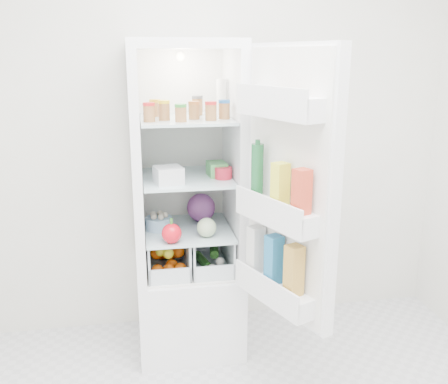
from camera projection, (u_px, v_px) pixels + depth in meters
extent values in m
cube|color=silver|center=(213.00, 125.00, 3.08)|extent=(3.00, 0.02, 2.60)
cube|color=white|center=(189.00, 304.00, 3.05)|extent=(0.60, 0.60, 0.50)
cube|color=white|center=(184.00, 44.00, 2.64)|extent=(0.60, 0.60, 0.05)
cube|color=white|center=(182.00, 155.00, 3.08)|extent=(0.60, 0.05, 1.25)
cube|color=white|center=(137.00, 166.00, 2.77)|extent=(0.05, 0.60, 1.25)
cube|color=white|center=(234.00, 162.00, 2.86)|extent=(0.05, 0.60, 1.25)
cube|color=white|center=(182.00, 156.00, 3.05)|extent=(0.50, 0.01, 1.25)
sphere|color=white|center=(180.00, 57.00, 2.86)|extent=(0.05, 0.05, 0.05)
cube|color=silver|center=(188.00, 230.00, 2.89)|extent=(0.49, 0.53, 0.01)
cube|color=silver|center=(187.00, 178.00, 2.81)|extent=(0.49, 0.53, 0.02)
cube|color=silver|center=(186.00, 119.00, 2.72)|extent=(0.49, 0.53, 0.02)
cylinder|color=#B21919|center=(149.00, 114.00, 2.55)|extent=(0.06, 0.06, 0.08)
cylinder|color=gold|center=(164.00, 112.00, 2.61)|extent=(0.06, 0.06, 0.08)
cylinder|color=#267226|center=(181.00, 114.00, 2.55)|extent=(0.06, 0.06, 0.08)
cylinder|color=brown|center=(194.00, 111.00, 2.66)|extent=(0.06, 0.06, 0.08)
cylinder|color=#B21919|center=(211.00, 112.00, 2.60)|extent=(0.06, 0.06, 0.08)
cylinder|color=#194C8C|center=(224.00, 111.00, 2.66)|extent=(0.06, 0.06, 0.08)
cylinder|color=#BF8C19|center=(155.00, 109.00, 2.77)|extent=(0.06, 0.06, 0.08)
cylinder|color=#4C4C4C|center=(197.00, 108.00, 2.83)|extent=(0.06, 0.06, 0.08)
cylinder|color=white|center=(222.00, 97.00, 2.80)|extent=(0.07, 0.07, 0.20)
cube|color=silver|center=(168.00, 175.00, 2.65)|extent=(0.17, 0.17, 0.09)
cylinder|color=red|center=(223.00, 173.00, 2.76)|extent=(0.11, 0.11, 0.06)
cube|color=#45994B|center=(217.00, 169.00, 2.82)|extent=(0.11, 0.14, 0.08)
sphere|color=#5C205E|center=(201.00, 207.00, 3.00)|extent=(0.17, 0.17, 0.17)
sphere|color=red|center=(172.00, 233.00, 2.66)|extent=(0.11, 0.11, 0.11)
cylinder|color=#98C0E3|center=(159.00, 223.00, 2.87)|extent=(0.19, 0.19, 0.07)
sphere|color=#A7C090|center=(207.00, 227.00, 2.75)|extent=(0.11, 0.11, 0.11)
sphere|color=#F65B0C|center=(157.00, 271.00, 2.80)|extent=(0.07, 0.07, 0.07)
sphere|color=#F65B0C|center=(169.00, 270.00, 2.81)|extent=(0.07, 0.07, 0.07)
sphere|color=#F65B0C|center=(181.00, 269.00, 2.82)|extent=(0.07, 0.07, 0.07)
sphere|color=#F65B0C|center=(156.00, 253.00, 2.90)|extent=(0.07, 0.07, 0.07)
sphere|color=#F65B0C|center=(167.00, 253.00, 2.91)|extent=(0.07, 0.07, 0.07)
sphere|color=#F65B0C|center=(179.00, 252.00, 2.92)|extent=(0.07, 0.07, 0.07)
sphere|color=#F65B0C|center=(161.00, 254.00, 3.03)|extent=(0.07, 0.07, 0.07)
sphere|color=#F65B0C|center=(173.00, 253.00, 3.05)|extent=(0.07, 0.07, 0.07)
sphere|color=#F65B0C|center=(172.00, 265.00, 2.87)|extent=(0.07, 0.07, 0.07)
sphere|color=yellow|center=(161.00, 251.00, 2.84)|extent=(0.06, 0.06, 0.06)
sphere|color=yellow|center=(172.00, 244.00, 2.95)|extent=(0.06, 0.06, 0.06)
sphere|color=yellow|center=(168.00, 254.00, 2.81)|extent=(0.06, 0.06, 0.06)
cylinder|color=#214D19|center=(202.00, 260.00, 2.96)|extent=(0.09, 0.21, 0.05)
cylinder|color=#214D19|center=(214.00, 249.00, 3.01)|extent=(0.08, 0.21, 0.05)
sphere|color=white|center=(212.00, 268.00, 2.85)|extent=(0.05, 0.05, 0.05)
sphere|color=white|center=(220.00, 261.00, 2.87)|extent=(0.05, 0.05, 0.05)
cube|color=white|center=(291.00, 185.00, 2.35)|extent=(0.28, 0.58, 1.30)
cube|color=white|center=(285.00, 186.00, 2.33)|extent=(0.22, 0.52, 1.26)
cube|color=white|center=(279.00, 106.00, 2.21)|extent=(0.29, 0.50, 0.10)
cube|color=white|center=(276.00, 214.00, 2.34)|extent=(0.29, 0.50, 0.10)
cube|color=white|center=(274.00, 291.00, 2.45)|extent=(0.29, 0.50, 0.10)
sphere|color=#955D43|center=(296.00, 94.00, 2.09)|extent=(0.05, 0.05, 0.05)
sphere|color=#955D43|center=(284.00, 93.00, 2.16)|extent=(0.05, 0.05, 0.05)
sphere|color=#955D43|center=(273.00, 92.00, 2.22)|extent=(0.05, 0.05, 0.05)
cylinder|color=#17522A|center=(257.00, 170.00, 2.41)|extent=(0.06, 0.06, 0.26)
cube|color=#FFFD38|center=(280.00, 184.00, 2.27)|extent=(0.08, 0.08, 0.20)
cube|color=red|center=(302.00, 192.00, 2.15)|extent=(0.08, 0.08, 0.20)
cube|color=white|center=(256.00, 249.00, 2.52)|extent=(0.09, 0.09, 0.24)
cube|color=teal|center=(274.00, 259.00, 2.40)|extent=(0.09, 0.09, 0.24)
cube|color=gold|center=(294.00, 270.00, 2.28)|extent=(0.09, 0.09, 0.24)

